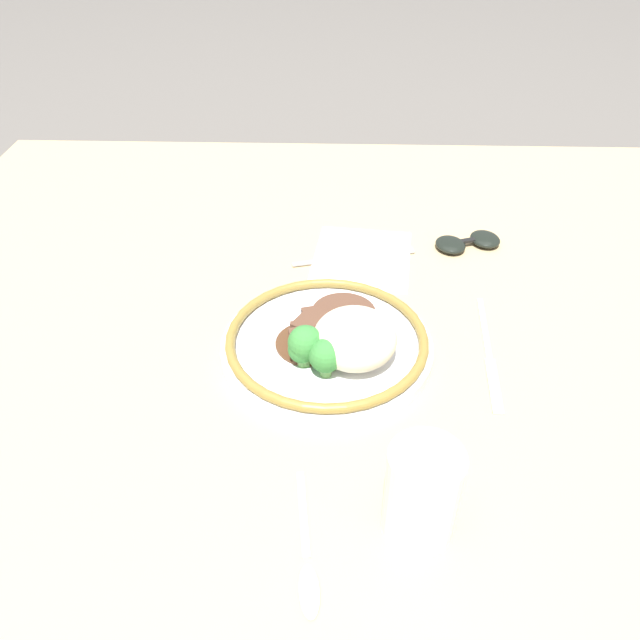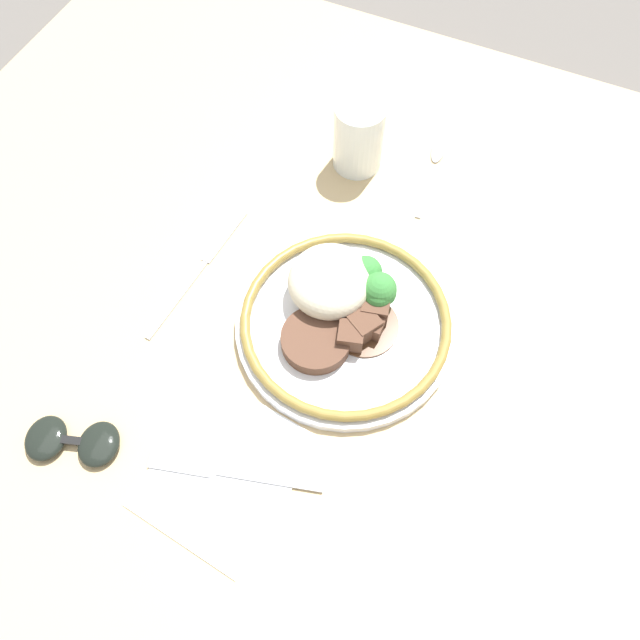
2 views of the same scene
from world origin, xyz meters
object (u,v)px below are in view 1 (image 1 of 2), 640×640
object	(u,v)px
juice_glass	(421,497)
spoon	(308,570)
knife	(489,356)
plate	(332,341)
fork	(366,255)
sunglasses	(468,242)

from	to	relation	value
juice_glass	spoon	bearing A→B (deg)	-64.07
knife	spoon	xyz separation A→B (m)	(0.28, -0.21, 0.00)
plate	spoon	size ratio (longest dim) A/B	1.74
fork	spoon	distance (m)	0.51
plate	knife	xyz separation A→B (m)	(-0.00, 0.19, -0.02)
juice_glass	spoon	size ratio (longest dim) A/B	0.66
fork	knife	size ratio (longest dim) A/B	0.87
juice_glass	knife	xyz separation A→B (m)	(-0.24, 0.11, -0.04)
juice_glass	knife	bearing A→B (deg)	155.25
knife	sunglasses	bearing A→B (deg)	-178.66
knife	spoon	distance (m)	0.35
plate	fork	distance (m)	0.23
juice_glass	sunglasses	xyz separation A→B (m)	(-0.49, 0.12, -0.04)
plate	juice_glass	distance (m)	0.25
knife	fork	bearing A→B (deg)	-142.77
fork	sunglasses	bearing A→B (deg)	-1.88
juice_glass	knife	world-z (taller)	juice_glass
fork	spoon	xyz separation A→B (m)	(0.50, -0.06, -0.00)
fork	spoon	bearing A→B (deg)	-112.43
juice_glass	fork	xyz separation A→B (m)	(-0.45, -0.03, -0.04)
plate	sunglasses	distance (m)	0.33
plate	spoon	xyz separation A→B (m)	(0.28, -0.02, -0.02)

